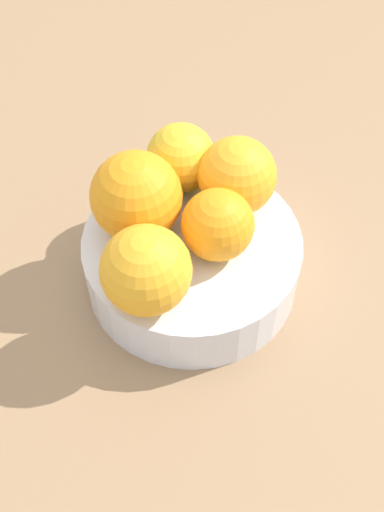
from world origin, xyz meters
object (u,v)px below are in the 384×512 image
Objects in this scene: orange_in_bowl_2 at (136,197)px; orange_in_bowl_3 at (237,176)px; orange_in_bowl_0 at (218,225)px; orange_in_bowl_1 at (146,270)px; orange_in_bowl_4 at (181,158)px; fruit_bowl at (192,260)px.

orange_in_bowl_2 is 1.13× the size of orange_in_bowl_3.
orange_in_bowl_1 is (7.78, 0.99, 0.58)cm from orange_in_bowl_0.
orange_in_bowl_2 reaches higher than orange_in_bowl_1.
orange_in_bowl_0 is 0.98× the size of orange_in_bowl_4.
fruit_bowl is 2.65× the size of orange_in_bowl_1.
fruit_bowl is at bearing -155.84° from orange_in_bowl_1.
fruit_bowl is 6.54cm from orange_in_bowl_0.
fruit_bowl is 8.63cm from orange_in_bowl_2.
orange_in_bowl_2 is (3.05, -4.07, 6.97)cm from fruit_bowl.
orange_in_bowl_2 is at bearing 21.42° from orange_in_bowl_4.
orange_in_bowl_4 reaches higher than fruit_bowl.
orange_in_bowl_2 is at bearing -53.58° from orange_in_bowl_0.
orange_in_bowl_2 reaches higher than fruit_bowl.
orange_in_bowl_4 reaches higher than orange_in_bowl_0.
orange_in_bowl_2 reaches higher than orange_in_bowl_3.
orange_in_bowl_3 is (-5.90, -1.49, 6.52)cm from fruit_bowl.
orange_in_bowl_4 is (-9.66, -9.42, -0.52)cm from orange_in_bowl_1.
orange_in_bowl_3 is 1.11× the size of orange_in_bowl_4.
orange_in_bowl_4 is (-1.88, -8.43, 0.06)cm from orange_in_bowl_0.
orange_in_bowl_0 is at bearing 77.41° from orange_in_bowl_4.
fruit_bowl is at bearing 126.81° from orange_in_bowl_2.
orange_in_bowl_0 is at bearing -172.77° from orange_in_bowl_1.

